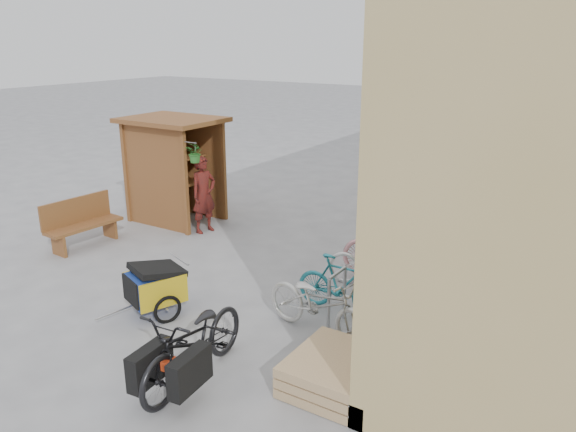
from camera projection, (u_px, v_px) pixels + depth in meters
The scene contains 17 objects.
ground at pixel (216, 290), 9.57m from camera, with size 80.00×80.00×0.00m, color #9C9C9F.
kiosk at pixel (171, 155), 12.76m from camera, with size 2.49×1.65×2.40m.
bike_rack at pixel (398, 245), 10.18m from camera, with size 0.05×5.35×0.86m.
pallet_stack at pixel (334, 372), 6.86m from camera, with size 1.00×1.20×0.40m.
bench at pixel (81, 222), 11.46m from camera, with size 0.59×1.61×1.00m.
shopping_carts at pixel (490, 198), 12.92m from camera, with size 0.55×1.51×0.98m.
child_trailer at pixel (155, 285), 8.64m from camera, with size 0.95×1.44×0.84m.
cargo_bike at pixel (193, 344), 6.88m from camera, with size 0.88×2.06×1.05m.
person_kiosk at pixel (204, 194), 12.19m from camera, with size 0.62×0.41×1.70m, color maroon.
bike_0 at pixel (320, 304), 7.98m from camera, with size 0.65×1.88×0.99m, color beige.
bike_1 at pixel (342, 285), 8.66m from camera, with size 0.43×1.53×0.92m, color teal.
bike_2 at pixel (376, 264), 9.50m from camera, with size 0.59×1.69×0.89m, color beige.
bike_3 at pixel (393, 252), 9.74m from camera, with size 0.52×1.84×1.10m, color pink.
bike_4 at pixel (400, 242), 10.61m from camera, with size 0.54×1.56×0.82m, color black.
bike_5 at pixel (412, 237), 10.77m from camera, with size 0.42×1.50×0.90m, color beige.
bike_6 at pixel (437, 226), 11.51m from camera, with size 0.56×1.60×0.84m, color pink.
bike_7 at pixel (439, 216), 11.71m from camera, with size 0.52×1.85×1.11m, color #9C9CA0.
Camera 1 is at (5.70, -6.73, 4.11)m, focal length 35.00 mm.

